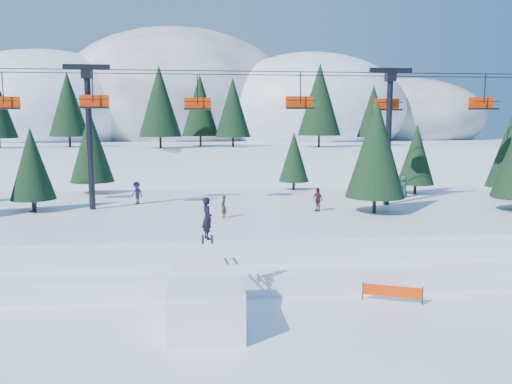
{
  "coord_description": "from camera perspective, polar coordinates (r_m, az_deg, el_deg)",
  "views": [
    {
      "loc": [
        -0.8,
        -18.72,
        8.49
      ],
      "look_at": [
        1.71,
        6.0,
        5.2
      ],
      "focal_mm": 35.0,
      "sensor_mm": 36.0,
      "label": 1
    }
  ],
  "objects": [
    {
      "name": "ground",
      "position": [
        20.57,
        -3.18,
        -16.85
      ],
      "size": [
        160.0,
        160.0,
        0.0
      ],
      "primitive_type": "plane",
      "color": "white",
      "rests_on": "ground"
    },
    {
      "name": "mid_shelf",
      "position": [
        37.43,
        -4.47,
        -3.63
      ],
      "size": [
        70.0,
        22.0,
        2.5
      ],
      "primitive_type": "cube",
      "color": "white",
      "rests_on": "ground"
    },
    {
      "name": "berm",
      "position": [
        27.88,
        -3.96,
        -9.02
      ],
      "size": [
        70.0,
        6.0,
        1.1
      ],
      "primitive_type": "cube",
      "color": "white",
      "rests_on": "ground"
    },
    {
      "name": "mountain_ridge",
      "position": [
        92.16,
        -8.56,
        8.17
      ],
      "size": [
        119.0,
        61.24,
        26.46
      ],
      "color": "white",
      "rests_on": "ground"
    },
    {
      "name": "jump_kicker",
      "position": [
        21.55,
        -5.74,
        -12.34
      ],
      "size": [
        3.06,
        4.32,
        5.39
      ],
      "color": "white",
      "rests_on": "ground"
    },
    {
      "name": "chairlift",
      "position": [
        36.89,
        -1.29,
        8.83
      ],
      "size": [
        46.0,
        3.21,
        10.28
      ],
      "color": "black",
      "rests_on": "mid_shelf"
    },
    {
      "name": "conifer_stand",
      "position": [
        37.48,
        -5.31,
        5.11
      ],
      "size": [
        63.23,
        17.72,
        9.71
      ],
      "color": "black",
      "rests_on": "mid_shelf"
    },
    {
      "name": "distant_skiers",
      "position": [
        37.63,
        -4.46,
        -0.31
      ],
      "size": [
        29.7,
        8.77,
        1.85
      ],
      "color": "#3F1F1D",
      "rests_on": "mid_shelf"
    },
    {
      "name": "banner_near",
      "position": [
        25.48,
        15.31,
        -10.91
      ],
      "size": [
        2.65,
        1.11,
        0.9
      ],
      "color": "black",
      "rests_on": "ground"
    },
    {
      "name": "banner_far",
      "position": [
        28.25,
        21.21,
        -9.32
      ],
      "size": [
        2.84,
        0.4,
        0.9
      ],
      "color": "black",
      "rests_on": "ground"
    }
  ]
}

